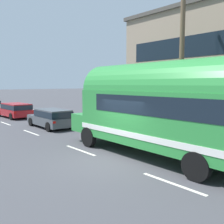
{
  "coord_description": "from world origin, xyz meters",
  "views": [
    {
      "loc": [
        -6.51,
        -7.69,
        3.18
      ],
      "look_at": [
        2.17,
        2.39,
        1.69
      ],
      "focal_mm": 40.02,
      "sensor_mm": 36.0,
      "label": 1
    }
  ],
  "objects_px": {
    "car_second": "(15,109)",
    "painted_bus": "(167,105)",
    "car_lead": "(52,117)",
    "utility_pole": "(182,59)"
  },
  "relations": [
    {
      "from": "car_second",
      "to": "painted_bus",
      "type": "bearing_deg",
      "value": -90.04
    },
    {
      "from": "painted_bus",
      "to": "car_lead",
      "type": "distance_m",
      "value": 10.41
    },
    {
      "from": "painted_bus",
      "to": "utility_pole",
      "type": "bearing_deg",
      "value": 22.71
    },
    {
      "from": "utility_pole",
      "to": "car_second",
      "type": "bearing_deg",
      "value": 98.31
    },
    {
      "from": "utility_pole",
      "to": "painted_bus",
      "type": "xyz_separation_m",
      "value": [
        -2.44,
        -1.02,
        -2.12
      ]
    },
    {
      "from": "car_second",
      "to": "utility_pole",
      "type": "bearing_deg",
      "value": -81.69
    },
    {
      "from": "car_lead",
      "to": "car_second",
      "type": "relative_size",
      "value": 0.95
    },
    {
      "from": "car_lead",
      "to": "car_second",
      "type": "height_order",
      "value": "same"
    },
    {
      "from": "utility_pole",
      "to": "car_lead",
      "type": "distance_m",
      "value": 10.26
    },
    {
      "from": "painted_bus",
      "to": "car_second",
      "type": "height_order",
      "value": "painted_bus"
    }
  ]
}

